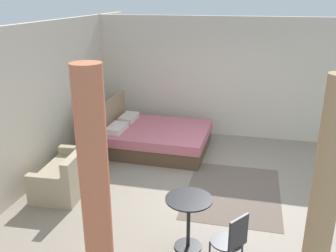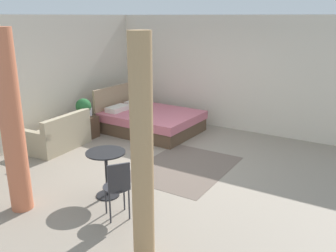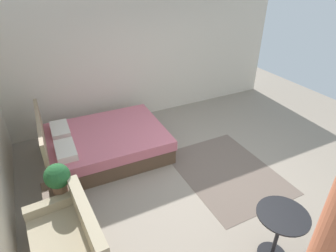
{
  "view_description": "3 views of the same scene",
  "coord_description": "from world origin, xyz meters",
  "px_view_note": "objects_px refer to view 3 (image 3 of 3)",
  "views": [
    {
      "loc": [
        -5.71,
        -0.41,
        3.21
      ],
      "look_at": [
        0.13,
        0.96,
        1.07
      ],
      "focal_mm": 39.35,
      "sensor_mm": 36.0,
      "label": 1
    },
    {
      "loc": [
        -5.5,
        -3.24,
        2.76
      ],
      "look_at": [
        0.06,
        0.18,
        0.74
      ],
      "focal_mm": 38.25,
      "sensor_mm": 36.0,
      "label": 2
    },
    {
      "loc": [
        -3.08,
        2.52,
        3.31
      ],
      "look_at": [
        0.7,
        0.62,
        0.83
      ],
      "focal_mm": 30.09,
      "sensor_mm": 36.0,
      "label": 3
    }
  ],
  "objects_px": {
    "bed": "(103,143)",
    "balcony_table": "(279,228)",
    "vase": "(55,178)",
    "nightstand": "(61,201)",
    "couch": "(70,245)",
    "potted_plant": "(57,177)"
  },
  "relations": [
    {
      "from": "couch",
      "to": "potted_plant",
      "type": "height_order",
      "value": "potted_plant"
    },
    {
      "from": "bed",
      "to": "potted_plant",
      "type": "bearing_deg",
      "value": 143.9
    },
    {
      "from": "bed",
      "to": "vase",
      "type": "bearing_deg",
      "value": 137.51
    },
    {
      "from": "nightstand",
      "to": "balcony_table",
      "type": "xyz_separation_m",
      "value": [
        -1.95,
        -2.31,
        0.27
      ]
    },
    {
      "from": "potted_plant",
      "to": "balcony_table",
      "type": "height_order",
      "value": "potted_plant"
    },
    {
      "from": "vase",
      "to": "balcony_table",
      "type": "xyz_separation_m",
      "value": [
        -2.07,
        -2.31,
        -0.08
      ]
    },
    {
      "from": "bed",
      "to": "potted_plant",
      "type": "height_order",
      "value": "bed"
    },
    {
      "from": "potted_plant",
      "to": "balcony_table",
      "type": "distance_m",
      "value": 2.94
    },
    {
      "from": "bed",
      "to": "nightstand",
      "type": "distance_m",
      "value": 1.54
    },
    {
      "from": "balcony_table",
      "to": "bed",
      "type": "bearing_deg",
      "value": 23.0
    },
    {
      "from": "nightstand",
      "to": "couch",
      "type": "bearing_deg",
      "value": 179.14
    },
    {
      "from": "couch",
      "to": "vase",
      "type": "relative_size",
      "value": 7.24
    },
    {
      "from": "nightstand",
      "to": "potted_plant",
      "type": "distance_m",
      "value": 0.52
    },
    {
      "from": "bed",
      "to": "balcony_table",
      "type": "bearing_deg",
      "value": -157.0
    },
    {
      "from": "nightstand",
      "to": "vase",
      "type": "bearing_deg",
      "value": -0.07
    },
    {
      "from": "nightstand",
      "to": "vase",
      "type": "height_order",
      "value": "vase"
    },
    {
      "from": "bed",
      "to": "nightstand",
      "type": "xyz_separation_m",
      "value": [
        -1.19,
        0.98,
        -0.02
      ]
    },
    {
      "from": "vase",
      "to": "balcony_table",
      "type": "distance_m",
      "value": 3.1
    },
    {
      "from": "bed",
      "to": "potted_plant",
      "type": "xyz_separation_m",
      "value": [
        -1.29,
        0.94,
        0.49
      ]
    },
    {
      "from": "nightstand",
      "to": "vase",
      "type": "xyz_separation_m",
      "value": [
        0.12,
        -0.0,
        0.35
      ]
    },
    {
      "from": "potted_plant",
      "to": "bed",
      "type": "bearing_deg",
      "value": -36.1
    },
    {
      "from": "potted_plant",
      "to": "balcony_table",
      "type": "relative_size",
      "value": 0.61
    }
  ]
}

